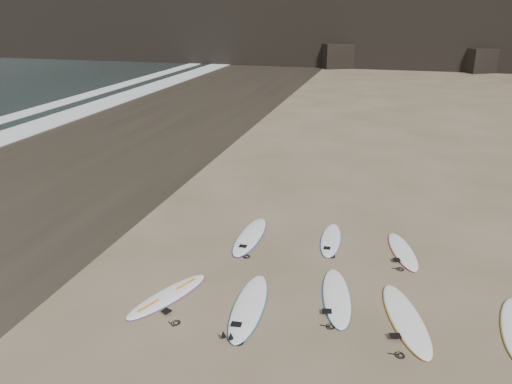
{
  "coord_description": "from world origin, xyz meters",
  "views": [
    {
      "loc": [
        0.17,
        -9.8,
        6.32
      ],
      "look_at": [
        -3.16,
        2.51,
        1.5
      ],
      "focal_mm": 35.0,
      "sensor_mm": 36.0,
      "label": 1
    }
  ],
  "objects_px": {
    "surfboard_2": "(337,296)",
    "surfboard_6": "(331,239)",
    "surfboard_7": "(403,251)",
    "surfboard_5": "(250,236)",
    "surfboard_3": "(406,318)",
    "surfboard_0": "(168,296)",
    "surfboard_1": "(249,306)"
  },
  "relations": [
    {
      "from": "surfboard_1",
      "to": "surfboard_6",
      "type": "bearing_deg",
      "value": 66.9
    },
    {
      "from": "surfboard_3",
      "to": "surfboard_7",
      "type": "bearing_deg",
      "value": 74.52
    },
    {
      "from": "surfboard_3",
      "to": "surfboard_6",
      "type": "bearing_deg",
      "value": 104.34
    },
    {
      "from": "surfboard_3",
      "to": "surfboard_5",
      "type": "bearing_deg",
      "value": 128.69
    },
    {
      "from": "surfboard_1",
      "to": "surfboard_3",
      "type": "bearing_deg",
      "value": 3.41
    },
    {
      "from": "surfboard_2",
      "to": "surfboard_7",
      "type": "relative_size",
      "value": 1.12
    },
    {
      "from": "surfboard_3",
      "to": "surfboard_5",
      "type": "xyz_separation_m",
      "value": [
        -4.3,
        3.01,
        -0.0
      ]
    },
    {
      "from": "surfboard_2",
      "to": "surfboard_6",
      "type": "xyz_separation_m",
      "value": [
        -0.5,
        2.93,
        -0.01
      ]
    },
    {
      "from": "surfboard_0",
      "to": "surfboard_7",
      "type": "relative_size",
      "value": 1.05
    },
    {
      "from": "surfboard_1",
      "to": "surfboard_3",
      "type": "relative_size",
      "value": 1.01
    },
    {
      "from": "surfboard_1",
      "to": "surfboard_6",
      "type": "relative_size",
      "value": 1.24
    },
    {
      "from": "surfboard_2",
      "to": "surfboard_6",
      "type": "bearing_deg",
      "value": 89.04
    },
    {
      "from": "surfboard_2",
      "to": "surfboard_5",
      "type": "bearing_deg",
      "value": 127.05
    },
    {
      "from": "surfboard_3",
      "to": "surfboard_6",
      "type": "relative_size",
      "value": 1.22
    },
    {
      "from": "surfboard_5",
      "to": "surfboard_6",
      "type": "xyz_separation_m",
      "value": [
        2.28,
        0.4,
        -0.01
      ]
    },
    {
      "from": "surfboard_3",
      "to": "surfboard_1",
      "type": "bearing_deg",
      "value": 171.0
    },
    {
      "from": "surfboard_7",
      "to": "surfboard_0",
      "type": "bearing_deg",
      "value": -159.13
    },
    {
      "from": "surfboard_1",
      "to": "surfboard_2",
      "type": "height_order",
      "value": "surfboard_1"
    },
    {
      "from": "surfboard_6",
      "to": "surfboard_7",
      "type": "distance_m",
      "value": 1.98
    },
    {
      "from": "surfboard_2",
      "to": "surfboard_7",
      "type": "bearing_deg",
      "value": 51.07
    },
    {
      "from": "surfboard_0",
      "to": "surfboard_2",
      "type": "height_order",
      "value": "surfboard_2"
    },
    {
      "from": "surfboard_3",
      "to": "surfboard_7",
      "type": "distance_m",
      "value": 3.22
    },
    {
      "from": "surfboard_6",
      "to": "surfboard_3",
      "type": "bearing_deg",
      "value": -61.75
    },
    {
      "from": "surfboard_0",
      "to": "surfboard_5",
      "type": "bearing_deg",
      "value": 97.11
    },
    {
      "from": "surfboard_1",
      "to": "surfboard_3",
      "type": "distance_m",
      "value": 3.39
    },
    {
      "from": "surfboard_5",
      "to": "surfboard_6",
      "type": "relative_size",
      "value": 1.19
    },
    {
      "from": "surfboard_1",
      "to": "surfboard_2",
      "type": "xyz_separation_m",
      "value": [
        1.83,
        0.91,
        -0.0
      ]
    },
    {
      "from": "surfboard_2",
      "to": "surfboard_5",
      "type": "height_order",
      "value": "surfboard_5"
    },
    {
      "from": "surfboard_3",
      "to": "surfboard_7",
      "type": "height_order",
      "value": "surfboard_3"
    },
    {
      "from": "surfboard_7",
      "to": "surfboard_3",
      "type": "bearing_deg",
      "value": -103.66
    },
    {
      "from": "surfboard_1",
      "to": "surfboard_7",
      "type": "distance_m",
      "value": 4.93
    },
    {
      "from": "surfboard_5",
      "to": "surfboard_7",
      "type": "relative_size",
      "value": 1.17
    }
  ]
}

